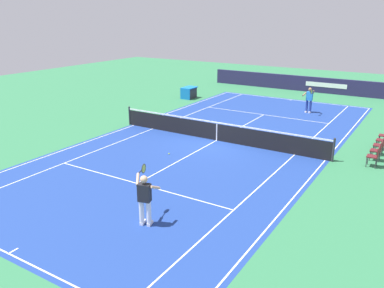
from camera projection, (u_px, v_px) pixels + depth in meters
ground_plane at (217, 140)px, 20.36m from camera, size 60.00×60.00×0.00m
court_slab at (217, 140)px, 20.36m from camera, size 24.20×11.40×0.00m
court_line_markings at (217, 140)px, 20.36m from camera, size 23.85×11.05×0.01m
tennis_net at (217, 131)px, 20.20m from camera, size 0.10×11.70×1.08m
stadium_barrier at (308, 84)px, 32.98m from camera, size 0.26×17.00×1.25m
tennis_player_near at (145, 197)px, 11.96m from camera, size 0.98×0.87×1.70m
tennis_player_far at (309, 99)px, 25.78m from camera, size 1.08×0.78×1.70m
tennis_ball at (169, 154)px, 18.34m from camera, size 0.07×0.07×0.07m
spectator_chair_1 at (383, 139)px, 18.83m from camera, size 0.44×0.44×0.88m
spectator_chair_2 at (381, 144)px, 18.12m from camera, size 0.44×0.44×0.88m
spectator_chair_3 at (378, 150)px, 17.40m from camera, size 0.44×0.44×0.88m
spectator_chair_4 at (375, 155)px, 16.69m from camera, size 0.44×0.44×0.88m
equipment_cart_tarped at (189, 93)px, 30.36m from camera, size 1.25×0.84×0.85m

